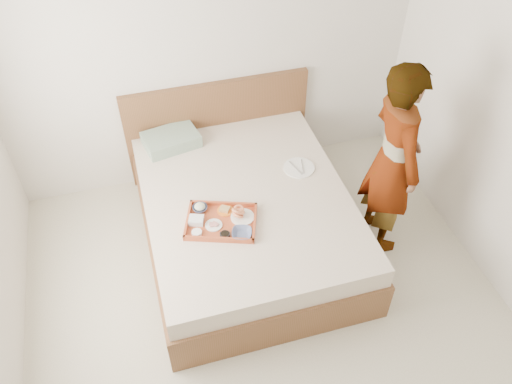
{
  "coord_description": "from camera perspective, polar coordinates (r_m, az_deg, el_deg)",
  "views": [
    {
      "loc": [
        -0.7,
        -1.8,
        3.38
      ],
      "look_at": [
        0.08,
        0.9,
        0.65
      ],
      "focal_mm": 36.88,
      "sensor_mm": 36.0,
      "label": 1
    }
  ],
  "objects": [
    {
      "name": "prawn_plate",
      "position": [
        3.87,
        -1.47,
        -2.73
      ],
      "size": [
        0.22,
        0.22,
        0.01
      ],
      "primitive_type": "cylinder",
      "rotation": [
        0.0,
        0.0,
        -0.34
      ],
      "color": "white",
      "rests_on": "tray"
    },
    {
      "name": "salad_bowl",
      "position": [
        3.94,
        -6.09,
        -1.76
      ],
      "size": [
        0.14,
        0.14,
        0.03
      ],
      "primitive_type": "imported",
      "rotation": [
        0.0,
        0.0,
        -0.34
      ],
      "color": "#151E49",
      "rests_on": "tray"
    },
    {
      "name": "pillow",
      "position": [
        4.55,
        -9.19,
        5.62
      ],
      "size": [
        0.5,
        0.39,
        0.11
      ],
      "primitive_type": "cube",
      "rotation": [
        0.0,
        0.0,
        0.2
      ],
      "color": "gray",
      "rests_on": "bed"
    },
    {
      "name": "cheese_round",
      "position": [
        3.78,
        -6.44,
        -4.42
      ],
      "size": [
        0.09,
        0.09,
        0.03
      ],
      "primitive_type": "cylinder",
      "rotation": [
        0.0,
        0.0,
        -0.34
      ],
      "color": "white",
      "rests_on": "tray"
    },
    {
      "name": "meat_plate",
      "position": [
        3.83,
        -4.61,
        -3.61
      ],
      "size": [
        0.16,
        0.16,
        0.01
      ],
      "primitive_type": "cylinder",
      "rotation": [
        0.0,
        0.0,
        -0.34
      ],
      "color": "white",
      "rests_on": "tray"
    },
    {
      "name": "bed",
      "position": [
        4.25,
        -1.02,
        -2.95
      ],
      "size": [
        1.65,
        2.0,
        0.53
      ],
      "primitive_type": "cube",
      "color": "brown",
      "rests_on": "ground"
    },
    {
      "name": "sauce_dish",
      "position": [
        3.75,
        -3.39,
        -4.67
      ],
      "size": [
        0.09,
        0.09,
        0.03
      ],
      "primitive_type": "cylinder",
      "rotation": [
        0.0,
        0.0,
        -0.34
      ],
      "color": "black",
      "rests_on": "tray"
    },
    {
      "name": "dinner_plate",
      "position": [
        4.3,
        4.69,
        2.63
      ],
      "size": [
        0.27,
        0.27,
        0.01
      ],
      "primitive_type": "cylinder",
      "rotation": [
        0.0,
        0.0,
        -0.05
      ],
      "color": "white",
      "rests_on": "bed"
    },
    {
      "name": "plastic_tub",
      "position": [
        3.85,
        -6.49,
        -3.08
      ],
      "size": [
        0.13,
        0.12,
        0.05
      ],
      "primitive_type": "cube",
      "rotation": [
        0.0,
        0.0,
        -0.34
      ],
      "color": "silver",
      "rests_on": "tray"
    },
    {
      "name": "navy_bowl_big",
      "position": [
        3.75,
        -1.54,
        -4.51
      ],
      "size": [
        0.18,
        0.18,
        0.04
      ],
      "primitive_type": "imported",
      "rotation": [
        0.0,
        0.0,
        -0.34
      ],
      "color": "#151E49",
      "rests_on": "tray"
    },
    {
      "name": "person",
      "position": [
        4.05,
        14.64,
        3.32
      ],
      "size": [
        0.4,
        0.6,
        1.64
      ],
      "primitive_type": "imported",
      "rotation": [
        0.0,
        0.0,
        1.56
      ],
      "color": "beige",
      "rests_on": "ground"
    },
    {
      "name": "bread_plate",
      "position": [
        3.92,
        -3.35,
        -2.02
      ],
      "size": [
        0.16,
        0.16,
        0.01
      ],
      "primitive_type": "cylinder",
      "rotation": [
        0.0,
        0.0,
        -0.34
      ],
      "color": "orange",
      "rests_on": "tray"
    },
    {
      "name": "ground",
      "position": [
        3.89,
        2.64,
        -16.2
      ],
      "size": [
        3.5,
        4.0,
        0.01
      ],
      "primitive_type": "cube",
      "color": "beige",
      "rests_on": "ground"
    },
    {
      "name": "wall_back",
      "position": [
        4.38,
        -5.19,
        15.72
      ],
      "size": [
        3.5,
        0.01,
        2.6
      ],
      "primitive_type": "cube",
      "color": "silver",
      "rests_on": "ground"
    },
    {
      "name": "tray",
      "position": [
        3.85,
        -3.8,
        -3.19
      ],
      "size": [
        0.6,
        0.52,
        0.05
      ],
      "primitive_type": "cube",
      "rotation": [
        0.0,
        0.0,
        -0.34
      ],
      "color": "#AD4323",
      "rests_on": "bed"
    },
    {
      "name": "headboard",
      "position": [
        4.81,
        -4.14,
        6.94
      ],
      "size": [
        1.65,
        0.06,
        0.95
      ],
      "primitive_type": "cube",
      "color": "brown",
      "rests_on": "ground"
    }
  ]
}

